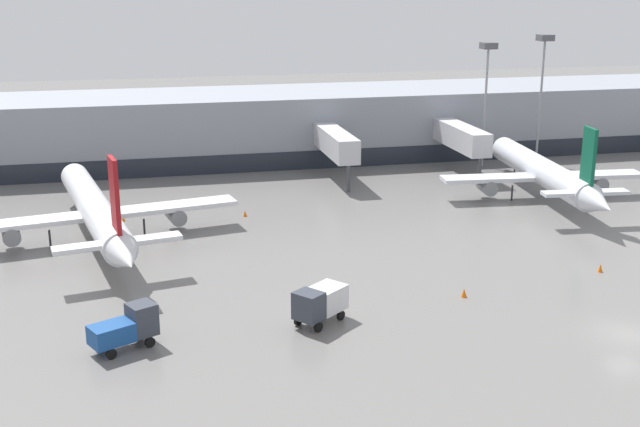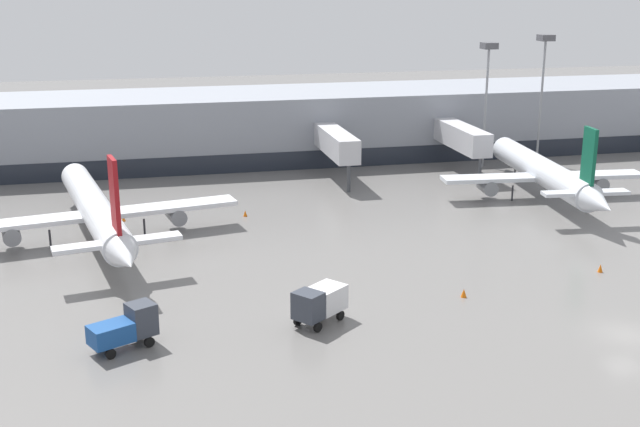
{
  "view_description": "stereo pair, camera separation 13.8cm",
  "coord_description": "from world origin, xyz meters",
  "px_view_note": "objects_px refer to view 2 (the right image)",
  "views": [
    {
      "loc": [
        -32.04,
        -44.52,
        23.47
      ],
      "look_at": [
        -16.19,
        23.73,
        3.0
      ],
      "focal_mm": 45.0,
      "sensor_mm": 36.0,
      "label": 1
    },
    {
      "loc": [
        -31.9,
        -44.55,
        23.47
      ],
      "look_at": [
        -16.19,
        23.73,
        3.0
      ],
      "focal_mm": 45.0,
      "sensor_mm": 36.0,
      "label": 2
    }
  ],
  "objects_px": {
    "parked_jet_2": "(544,172)",
    "service_truck_0": "(319,302)",
    "traffic_cone_1": "(464,293)",
    "apron_light_mast_4": "(488,68)",
    "apron_light_mast_2": "(544,61)",
    "traffic_cone_0": "(245,213)",
    "service_truck_1": "(126,327)",
    "parked_jet_0": "(96,210)",
    "traffic_cone_2": "(600,268)",
    "traffic_cone_3": "(123,218)"
  },
  "relations": [
    {
      "from": "traffic_cone_0",
      "to": "traffic_cone_3",
      "type": "distance_m",
      "value": 12.33
    },
    {
      "from": "service_truck_1",
      "to": "traffic_cone_2",
      "type": "distance_m",
      "value": 38.96
    },
    {
      "from": "service_truck_1",
      "to": "parked_jet_0",
      "type": "bearing_deg",
      "value": 70.03
    },
    {
      "from": "traffic_cone_3",
      "to": "service_truck_1",
      "type": "bearing_deg",
      "value": -89.15
    },
    {
      "from": "service_truck_0",
      "to": "traffic_cone_1",
      "type": "xyz_separation_m",
      "value": [
        11.89,
        2.14,
        -1.26
      ]
    },
    {
      "from": "parked_jet_2",
      "to": "traffic_cone_3",
      "type": "height_order",
      "value": "parked_jet_2"
    },
    {
      "from": "traffic_cone_0",
      "to": "apron_light_mast_4",
      "type": "bearing_deg",
      "value": 25.85
    },
    {
      "from": "traffic_cone_0",
      "to": "apron_light_mast_4",
      "type": "relative_size",
      "value": 0.04
    },
    {
      "from": "parked_jet_2",
      "to": "traffic_cone_2",
      "type": "bearing_deg",
      "value": 169.26
    },
    {
      "from": "apron_light_mast_2",
      "to": "traffic_cone_0",
      "type": "bearing_deg",
      "value": -157.97
    },
    {
      "from": "service_truck_0",
      "to": "traffic_cone_0",
      "type": "bearing_deg",
      "value": -125.57
    },
    {
      "from": "parked_jet_2",
      "to": "service_truck_1",
      "type": "distance_m",
      "value": 53.38
    },
    {
      "from": "service_truck_1",
      "to": "traffic_cone_1",
      "type": "distance_m",
      "value": 25.47
    },
    {
      "from": "service_truck_1",
      "to": "apron_light_mast_2",
      "type": "relative_size",
      "value": 0.28
    },
    {
      "from": "parked_jet_2",
      "to": "traffic_cone_3",
      "type": "bearing_deg",
      "value": 93.76
    },
    {
      "from": "parked_jet_0",
      "to": "apron_light_mast_2",
      "type": "bearing_deg",
      "value": -79.56
    },
    {
      "from": "traffic_cone_1",
      "to": "traffic_cone_3",
      "type": "relative_size",
      "value": 1.12
    },
    {
      "from": "service_truck_1",
      "to": "apron_light_mast_2",
      "type": "distance_m",
      "value": 71.32
    },
    {
      "from": "parked_jet_2",
      "to": "apron_light_mast_2",
      "type": "xyz_separation_m",
      "value": [
        8.32,
        17.24,
        10.36
      ]
    },
    {
      "from": "parked_jet_0",
      "to": "traffic_cone_3",
      "type": "bearing_deg",
      "value": -31.42
    },
    {
      "from": "traffic_cone_1",
      "to": "service_truck_1",
      "type": "bearing_deg",
      "value": -172.59
    },
    {
      "from": "traffic_cone_1",
      "to": "traffic_cone_3",
      "type": "bearing_deg",
      "value": 133.92
    },
    {
      "from": "traffic_cone_2",
      "to": "apron_light_mast_2",
      "type": "relative_size",
      "value": 0.04
    },
    {
      "from": "traffic_cone_1",
      "to": "traffic_cone_3",
      "type": "distance_m",
      "value": 37.01
    },
    {
      "from": "traffic_cone_2",
      "to": "apron_light_mast_2",
      "type": "xyz_separation_m",
      "value": [
        14.95,
        39.86,
        13.0
      ]
    },
    {
      "from": "traffic_cone_1",
      "to": "traffic_cone_2",
      "type": "height_order",
      "value": "traffic_cone_2"
    },
    {
      "from": "traffic_cone_1",
      "to": "apron_light_mast_4",
      "type": "height_order",
      "value": "apron_light_mast_4"
    },
    {
      "from": "traffic_cone_0",
      "to": "apron_light_mast_4",
      "type": "distance_m",
      "value": 39.3
    },
    {
      "from": "parked_jet_2",
      "to": "traffic_cone_0",
      "type": "distance_m",
      "value": 33.4
    },
    {
      "from": "service_truck_1",
      "to": "traffic_cone_2",
      "type": "xyz_separation_m",
      "value": [
        38.5,
        5.86,
        -1.17
      ]
    },
    {
      "from": "traffic_cone_0",
      "to": "apron_light_mast_2",
      "type": "relative_size",
      "value": 0.04
    },
    {
      "from": "parked_jet_2",
      "to": "service_truck_0",
      "type": "xyz_separation_m",
      "value": [
        -31.79,
        -27.33,
        -1.39
      ]
    },
    {
      "from": "service_truck_0",
      "to": "traffic_cone_3",
      "type": "relative_size",
      "value": 7.48
    },
    {
      "from": "parked_jet_2",
      "to": "service_truck_0",
      "type": "height_order",
      "value": "parked_jet_2"
    },
    {
      "from": "service_truck_1",
      "to": "apron_light_mast_2",
      "type": "xyz_separation_m",
      "value": [
        53.45,
        45.72,
        11.83
      ]
    },
    {
      "from": "traffic_cone_3",
      "to": "apron_light_mast_2",
      "type": "distance_m",
      "value": 57.65
    },
    {
      "from": "parked_jet_0",
      "to": "traffic_cone_3",
      "type": "relative_size",
      "value": 57.38
    },
    {
      "from": "traffic_cone_2",
      "to": "traffic_cone_3",
      "type": "xyz_separation_m",
      "value": [
        -38.94,
        24.08,
        -0.04
      ]
    },
    {
      "from": "service_truck_0",
      "to": "traffic_cone_1",
      "type": "distance_m",
      "value": 12.14
    },
    {
      "from": "parked_jet_2",
      "to": "apron_light_mast_2",
      "type": "relative_size",
      "value": 1.9
    },
    {
      "from": "parked_jet_2",
      "to": "parked_jet_0",
      "type": "bearing_deg",
      "value": 101.03
    },
    {
      "from": "service_truck_1",
      "to": "traffic_cone_1",
      "type": "bearing_deg",
      "value": -19.02
    },
    {
      "from": "service_truck_1",
      "to": "apron_light_mast_4",
      "type": "distance_m",
      "value": 64.98
    },
    {
      "from": "service_truck_0",
      "to": "apron_light_mast_2",
      "type": "distance_m",
      "value": 61.1
    },
    {
      "from": "parked_jet_0",
      "to": "traffic_cone_0",
      "type": "xyz_separation_m",
      "value": [
        14.55,
        4.94,
        -2.67
      ]
    },
    {
      "from": "parked_jet_0",
      "to": "traffic_cone_0",
      "type": "distance_m",
      "value": 15.59
    },
    {
      "from": "parked_jet_2",
      "to": "apron_light_mast_2",
      "type": "height_order",
      "value": "apron_light_mast_2"
    },
    {
      "from": "traffic_cone_2",
      "to": "apron_light_mast_2",
      "type": "bearing_deg",
      "value": 69.44
    },
    {
      "from": "service_truck_1",
      "to": "apron_light_mast_2",
      "type": "bearing_deg",
      "value": 14.11
    },
    {
      "from": "service_truck_1",
      "to": "traffic_cone_1",
      "type": "relative_size",
      "value": 7.12
    }
  ]
}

